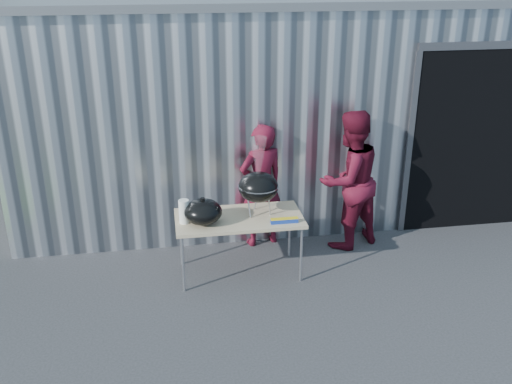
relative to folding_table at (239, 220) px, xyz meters
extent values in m
plane|color=#2F2F31|center=(0.35, -0.89, -0.71)|extent=(80.00, 80.00, 0.00)
cube|color=silver|center=(1.15, 3.81, 0.79)|extent=(8.00, 6.00, 3.00)
cube|color=black|center=(3.65, 1.38, 0.54)|extent=(2.40, 1.20, 2.50)
cube|color=#4C4C51|center=(3.65, 0.81, 1.84)|extent=(2.52, 0.08, 0.10)
cube|color=tan|center=(0.00, 0.00, 0.02)|extent=(1.50, 0.75, 0.04)
cylinder|color=silver|center=(-0.69, -0.31, -0.35)|extent=(0.03, 0.03, 0.71)
cylinder|color=silver|center=(0.69, -0.31, -0.35)|extent=(0.03, 0.03, 0.71)
cylinder|color=silver|center=(-0.69, 0.31, -0.35)|extent=(0.03, 0.03, 0.71)
cylinder|color=silver|center=(0.69, 0.31, -0.35)|extent=(0.03, 0.03, 0.71)
ellipsoid|color=black|center=(0.24, 0.05, 0.39)|extent=(0.47, 0.47, 0.35)
cylinder|color=silver|center=(0.24, 0.05, 0.40)|extent=(0.48, 0.48, 0.02)
cylinder|color=silver|center=(0.24, 0.05, 0.41)|extent=(0.45, 0.45, 0.01)
cylinder|color=silver|center=(0.24, 0.19, 0.16)|extent=(0.02, 0.02, 0.24)
cylinder|color=silver|center=(0.12, -0.02, 0.16)|extent=(0.02, 0.02, 0.24)
cylinder|color=silver|center=(0.36, -0.02, 0.16)|extent=(0.02, 0.02, 0.24)
cylinder|color=#CF714A|center=(0.09, 0.05, 0.43)|extent=(0.02, 0.14, 0.02)
cylinder|color=#CF714A|center=(0.13, 0.05, 0.43)|extent=(0.02, 0.14, 0.02)
cylinder|color=#CF714A|center=(0.17, 0.05, 0.43)|extent=(0.02, 0.14, 0.02)
cylinder|color=#CF714A|center=(0.20, 0.05, 0.43)|extent=(0.02, 0.14, 0.02)
cylinder|color=#CF714A|center=(0.24, 0.05, 0.43)|extent=(0.02, 0.14, 0.02)
cylinder|color=#CF714A|center=(0.28, 0.05, 0.43)|extent=(0.02, 0.14, 0.02)
cylinder|color=#CF714A|center=(0.31, 0.05, 0.43)|extent=(0.02, 0.14, 0.02)
cylinder|color=#CF714A|center=(0.35, 0.05, 0.43)|extent=(0.02, 0.14, 0.02)
cylinder|color=#CF714A|center=(0.39, 0.05, 0.43)|extent=(0.02, 0.14, 0.02)
cone|color=silver|center=(0.24, 0.05, 0.71)|extent=(0.20, 0.20, 0.55)
ellipsoid|color=black|center=(-0.43, -0.10, 0.18)|extent=(0.44, 0.44, 0.29)
cylinder|color=black|center=(-0.43, -0.10, 0.34)|extent=(0.05, 0.05, 0.03)
cylinder|color=white|center=(-0.64, -0.05, 0.18)|extent=(0.12, 0.12, 0.28)
cube|color=white|center=(-0.55, 0.16, 0.09)|extent=(0.20, 0.15, 0.10)
cube|color=navy|center=(0.49, -0.25, 0.07)|extent=(0.32, 0.05, 0.05)
cube|color=yellow|center=(0.49, -0.25, 0.10)|extent=(0.32, 0.05, 0.01)
imported|color=#570E20|center=(0.40, 0.74, 0.12)|extent=(0.69, 0.55, 1.66)
imported|color=#570E20|center=(1.51, 0.52, 0.21)|extent=(1.09, 0.99, 1.84)
camera|label=1|loc=(-0.80, -6.05, 2.88)|focal=40.00mm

